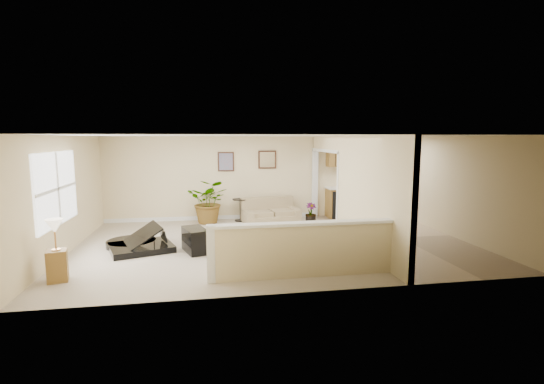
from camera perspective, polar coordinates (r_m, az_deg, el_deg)
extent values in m
plane|color=tan|center=(9.31, 0.35, -7.43)|extent=(9.00, 9.00, 0.00)
cube|color=beige|center=(12.00, -2.13, 2.08)|extent=(9.00, 0.04, 2.50)
cube|color=beige|center=(6.16, 5.21, -3.40)|extent=(9.00, 0.04, 2.50)
cube|color=beige|center=(9.40, -27.79, -0.41)|extent=(0.04, 6.00, 2.50)
cube|color=beige|center=(10.78, 24.62, 0.73)|extent=(0.04, 6.00, 2.50)
cube|color=white|center=(8.98, 0.36, 8.16)|extent=(9.00, 6.00, 0.04)
cube|color=tan|center=(10.31, 17.97, -6.28)|extent=(2.70, 6.00, 0.01)
cube|color=beige|center=(8.43, 13.94, -0.57)|extent=(0.12, 3.60, 2.50)
cube|color=beige|center=(11.14, 7.98, 6.98)|extent=(0.12, 2.35, 0.40)
cube|color=beige|center=(7.04, 4.85, -8.46)|extent=(3.30, 0.12, 0.95)
cube|color=white|center=(6.92, 4.90, -4.56)|extent=(3.40, 0.22, 0.05)
cube|color=white|center=(6.83, -8.85, -8.84)|extent=(0.14, 0.14, 1.00)
cube|color=white|center=(8.90, -28.77, 0.42)|extent=(0.05, 2.15, 1.45)
cube|color=#3A2115|center=(11.85, -6.69, 4.39)|extent=(0.48, 0.03, 0.58)
cube|color=#8B586E|center=(11.83, -6.69, 4.38)|extent=(0.40, 0.01, 0.50)
cube|color=#3A2115|center=(11.98, -0.70, 4.71)|extent=(0.55, 0.03, 0.55)
cube|color=white|center=(11.96, -0.68, 4.71)|extent=(0.46, 0.01, 0.46)
cube|color=olive|center=(12.68, 13.03, -1.46)|extent=(2.30, 0.60, 0.90)
cube|color=silver|center=(12.62, 13.10, 0.65)|extent=(2.36, 0.65, 0.04)
cube|color=black|center=(12.40, 9.62, -1.67)|extent=(0.60, 0.60, 0.84)
cube|color=olive|center=(12.64, 13.03, 5.36)|extent=(2.30, 0.35, 0.75)
cube|color=black|center=(9.04, -18.57, -3.88)|extent=(1.56, 1.45, 0.26)
cylinder|color=black|center=(9.53, -18.91, -3.31)|extent=(1.09, 1.09, 0.26)
cube|color=white|center=(8.96, -13.77, -4.03)|extent=(0.47, 0.89, 0.02)
cube|color=black|center=(9.10, -19.10, -2.31)|extent=(1.28, 1.28, 0.59)
cube|color=black|center=(8.72, -11.07, -6.85)|extent=(0.62, 0.86, 0.52)
cube|color=#96875F|center=(11.55, -0.20, -3.28)|extent=(1.73, 1.14, 0.45)
cube|color=#96875F|center=(11.81, -0.48, -0.77)|extent=(1.62, 0.46, 0.47)
cube|color=#96875F|center=(11.40, -3.71, -1.86)|extent=(0.33, 0.93, 0.17)
cube|color=#96875F|center=(11.63, 3.24, -1.66)|extent=(0.33, 0.93, 0.17)
cylinder|color=black|center=(11.79, -4.60, -4.13)|extent=(0.33, 0.33, 0.03)
cylinder|color=black|center=(11.73, -4.62, -2.61)|extent=(0.03, 0.03, 0.64)
cylinder|color=black|center=(11.67, -4.64, -1.06)|extent=(0.46, 0.46, 0.03)
cylinder|color=black|center=(11.58, -8.99, -3.84)|extent=(0.37, 0.37, 0.26)
imported|color=#1C4A16|center=(11.49, -9.04, -1.34)|extent=(1.40, 1.30, 1.28)
cylinder|color=black|center=(11.60, 5.62, -3.88)|extent=(0.30, 0.30, 0.21)
imported|color=#1C4A16|center=(11.56, 5.63, -2.99)|extent=(0.36, 0.36, 0.58)
cube|color=olive|center=(7.80, -28.65, -9.33)|extent=(0.39, 0.39, 0.55)
cylinder|color=#BA7E3E|center=(7.72, -28.79, -7.32)|extent=(0.15, 0.15, 0.02)
cylinder|color=#BA7E3E|center=(7.68, -28.88, -6.00)|extent=(0.03, 0.03, 0.37)
cone|color=beige|center=(7.63, -28.99, -4.33)|extent=(0.29, 0.29, 0.24)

